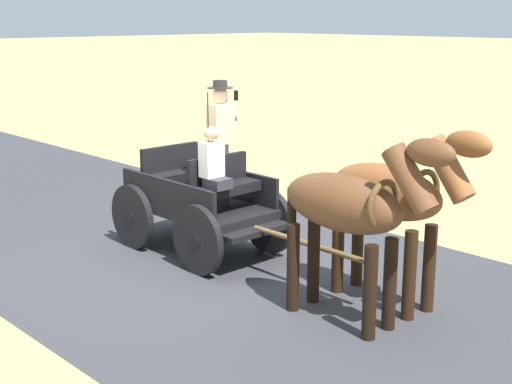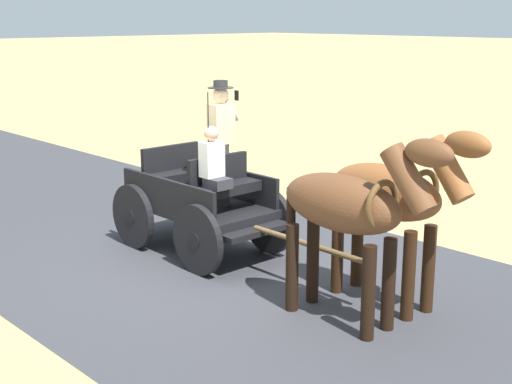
# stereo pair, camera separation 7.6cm
# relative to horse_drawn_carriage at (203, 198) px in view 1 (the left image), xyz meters

# --- Properties ---
(ground_plane) EXTENTS (200.00, 200.00, 0.00)m
(ground_plane) POSITION_rel_horse_drawn_carriage_xyz_m (0.23, 0.32, -0.82)
(ground_plane) COLOR tan
(road_surface) EXTENTS (5.90, 160.00, 0.01)m
(road_surface) POSITION_rel_horse_drawn_carriage_xyz_m (0.23, 0.32, -0.81)
(road_surface) COLOR #38383D
(road_surface) RESTS_ON ground
(horse_drawn_carriage) EXTENTS (1.43, 4.50, 2.50)m
(horse_drawn_carriage) POSITION_rel_horse_drawn_carriage_xyz_m (0.00, 0.00, 0.00)
(horse_drawn_carriage) COLOR black
(horse_drawn_carriage) RESTS_ON ground
(horse_near_side) EXTENTS (0.64, 2.13, 2.21)m
(horse_near_side) POSITION_rel_horse_drawn_carriage_xyz_m (-0.35, 3.03, 0.51)
(horse_near_side) COLOR brown
(horse_near_side) RESTS_ON ground
(horse_off_side) EXTENTS (0.59, 2.13, 2.21)m
(horse_off_side) POSITION_rel_horse_drawn_carriage_xyz_m (0.41, 3.03, 0.51)
(horse_off_side) COLOR brown
(horse_off_side) RESTS_ON ground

